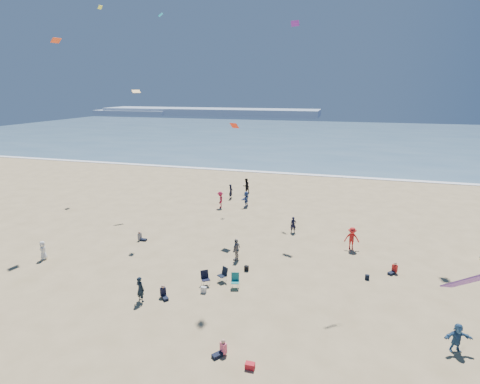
# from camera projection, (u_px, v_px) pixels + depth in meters

# --- Properties ---
(ocean) EXTENTS (220.00, 100.00, 0.06)m
(ocean) POSITION_uv_depth(u_px,v_px,m) (318.00, 136.00, 104.26)
(ocean) COLOR #476B84
(ocean) RESTS_ON ground
(surf_line) EXTENTS (220.00, 1.20, 0.08)m
(surf_line) POSITION_uv_depth(u_px,v_px,m) (292.00, 174.00, 57.87)
(surf_line) COLOR white
(surf_line) RESTS_ON ground
(headland_far) EXTENTS (110.00, 20.00, 3.20)m
(headland_far) POSITION_uv_depth(u_px,v_px,m) (209.00, 112.00, 189.12)
(headland_far) COLOR #7A8EA8
(headland_far) RESTS_ON ground
(headland_near) EXTENTS (40.00, 14.00, 2.00)m
(headland_near) POSITION_uv_depth(u_px,v_px,m) (134.00, 112.00, 195.11)
(headland_near) COLOR #7A8EA8
(headland_near) RESTS_ON ground
(standing_flyers) EXTENTS (33.60, 37.01, 1.94)m
(standing_flyers) POSITION_uv_depth(u_px,v_px,m) (260.00, 237.00, 30.98)
(standing_flyers) COLOR #38569B
(standing_flyers) RESTS_ON ground
(seated_group) EXTENTS (21.55, 22.30, 0.84)m
(seated_group) POSITION_uv_depth(u_px,v_px,m) (211.00, 303.00, 22.22)
(seated_group) COLOR silver
(seated_group) RESTS_ON ground
(chair_cluster) EXTENTS (2.78, 1.64, 1.00)m
(chair_cluster) POSITION_uv_depth(u_px,v_px,m) (221.00, 278.00, 25.00)
(chair_cluster) COLOR black
(chair_cluster) RESTS_ON ground
(white_tote) EXTENTS (0.35, 0.20, 0.40)m
(white_tote) POSITION_uv_depth(u_px,v_px,m) (204.00, 290.00, 24.14)
(white_tote) COLOR silver
(white_tote) RESTS_ON ground
(black_backpack) EXTENTS (0.30, 0.22, 0.38)m
(black_backpack) POSITION_uv_depth(u_px,v_px,m) (246.00, 268.00, 27.05)
(black_backpack) COLOR black
(black_backpack) RESTS_ON ground
(cooler) EXTENTS (0.45, 0.30, 0.30)m
(cooler) POSITION_uv_depth(u_px,v_px,m) (250.00, 366.00, 17.58)
(cooler) COLOR red
(cooler) RESTS_ON ground
(navy_bag) EXTENTS (0.28, 0.18, 0.34)m
(navy_bag) POSITION_uv_depth(u_px,v_px,m) (367.00, 277.00, 25.82)
(navy_bag) COLOR black
(navy_bag) RESTS_ON ground
(kites_aloft) EXTENTS (51.25, 42.98, 28.07)m
(kites_aloft) POSITION_uv_depth(u_px,v_px,m) (369.00, 65.00, 22.03)
(kites_aloft) COLOR red
(kites_aloft) RESTS_ON ground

